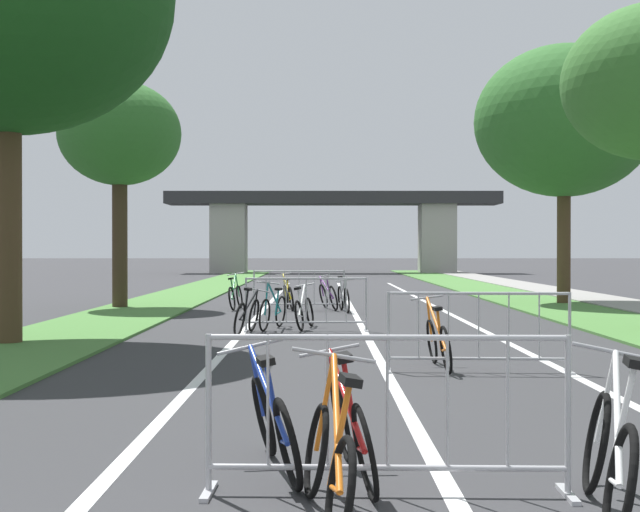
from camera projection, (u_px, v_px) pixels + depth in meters
grass_verge_left at (181, 296)px, 29.60m from camera, size 2.53×68.56×0.05m
grass_verge_right at (508, 296)px, 29.62m from camera, size 2.53×68.56×0.05m
sidewalk_path_right at (575, 295)px, 29.62m from camera, size 1.98×68.56×0.08m
lane_stripe_center at (354, 315)px, 21.40m from camera, size 0.14×39.66×0.01m
lane_stripe_right_lane at (450, 315)px, 21.40m from camera, size 0.14×39.66×0.01m
lane_stripe_left_lane at (258, 315)px, 21.39m from camera, size 0.14×39.66×0.01m
overpass_bridge at (332, 218)px, 58.19m from camera, size 22.03×3.12×5.38m
tree_left_maple_mid at (119, 135)px, 23.57m from camera, size 3.30×3.30×6.12m
tree_right_oak_near at (563, 122)px, 25.32m from camera, size 5.16×5.16×7.50m
crowd_barrier_nearest at (386, 415)px, 5.71m from camera, size 2.41×0.50×1.05m
crowd_barrier_second at (478, 332)px, 11.39m from camera, size 2.42×0.55×1.05m
crowd_barrier_third at (305, 305)px, 17.06m from camera, size 2.41×0.49×1.05m
crowd_barrier_fourth at (298, 291)px, 22.74m from camera, size 2.42×0.56×1.05m
bicycle_white_0 at (303, 312)px, 17.59m from camera, size 0.44×1.67×0.91m
bicycle_orange_1 at (437, 341)px, 11.74m from camera, size 0.46×1.68×0.97m
bicycle_silver_2 at (342, 298)px, 22.34m from camera, size 0.48×1.65×0.91m
bicycle_yellow_3 at (287, 296)px, 23.10m from camera, size 0.58×1.66×0.97m
bicycle_red_4 at (350, 428)px, 6.07m from camera, size 0.55×1.69×0.92m
bicycle_black_5 at (246, 315)px, 16.47m from camera, size 0.63×1.68×0.90m
bicycle_teal_6 at (272, 311)px, 17.50m from camera, size 0.55×1.68×0.98m
bicycle_purple_7 at (327, 296)px, 23.22m from camera, size 0.74×1.72×0.92m
bicycle_blue_8 at (273, 424)px, 6.28m from camera, size 0.73×1.64×0.92m
bicycle_green_9 at (234, 296)px, 23.25m from camera, size 0.47×1.62×0.98m
bicycle_white_10 at (607, 455)px, 5.19m from camera, size 0.74×1.77×1.00m
bicycle_orange_11 at (327, 461)px, 5.15m from camera, size 0.54×1.61×0.99m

